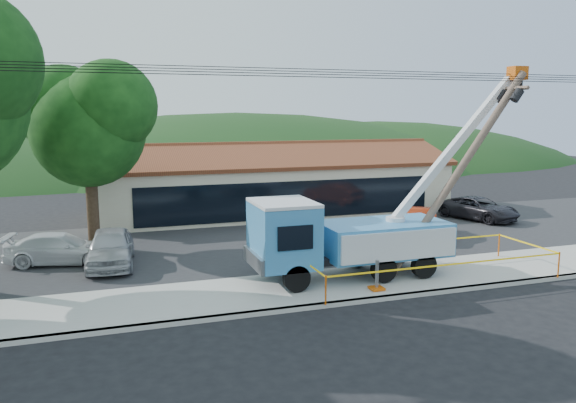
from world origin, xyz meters
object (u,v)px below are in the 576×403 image
(utility_truck, at_px, (346,235))
(car_silver, at_px, (112,268))
(leaning_pole, at_px, (464,163))
(car_dark, at_px, (478,221))
(car_red, at_px, (420,239))
(car_white, at_px, (61,266))

(utility_truck, height_order, car_silver, utility_truck)
(leaning_pole, height_order, car_dark, leaning_pole)
(car_red, distance_m, car_white, 17.49)
(leaning_pole, relative_size, car_red, 1.83)
(utility_truck, height_order, car_dark, utility_truck)
(car_white, bearing_deg, utility_truck, -107.53)
(utility_truck, xyz_separation_m, car_white, (-10.73, 5.87, -1.82))
(car_dark, bearing_deg, utility_truck, -164.33)
(utility_truck, relative_size, car_silver, 2.50)
(utility_truck, bearing_deg, leaning_pole, -6.46)
(car_red, bearing_deg, leaning_pole, -77.59)
(leaning_pole, xyz_separation_m, car_silver, (-13.58, 5.38, -4.55))
(car_red, xyz_separation_m, car_white, (-17.49, 0.40, 0.00))
(car_red, relative_size, car_dark, 0.91)
(car_silver, relative_size, car_dark, 0.95)
(utility_truck, relative_size, car_dark, 2.38)
(utility_truck, distance_m, car_dark, 15.33)
(car_red, bearing_deg, car_silver, -148.01)
(leaning_pole, relative_size, car_silver, 1.76)
(car_white, bearing_deg, car_dark, -72.56)
(leaning_pole, bearing_deg, utility_truck, 173.54)
(car_silver, height_order, car_white, car_silver)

